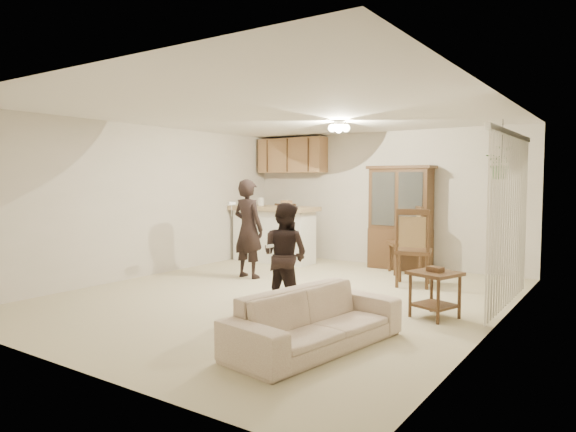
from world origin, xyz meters
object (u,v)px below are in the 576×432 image
Objects in this scene: sofa at (316,310)px; china_hutch at (400,218)px; chair_hutch_left at (405,254)px; chair_hutch_right at (413,264)px; side_table at (435,294)px; adult at (248,223)px; child at (285,254)px; chair_bar at (281,245)px.

china_hutch is at bearing 22.04° from sofa.
chair_hutch_left is (0.24, -0.39, -0.59)m from china_hutch.
chair_hutch_right is at bearing 14.48° from sofa.
chair_hutch_right is (-0.86, 1.61, 0.05)m from side_table.
adult is at bearing 167.71° from side_table.
adult reaches higher than chair_hutch_right.
child reaches higher than sofa.
adult is at bearing 3.73° from chair_hutch_right.
adult is 3.47m from side_table.
chair_hutch_left is at bearing -77.76° from chair_hutch_right.
adult is 1.60× the size of chair_bar.
child is 2.37m from chair_hutch_right.
adult is 2.69m from chair_hutch_right.
sofa is 5.29m from chair_bar.
china_hutch is (0.12, 3.50, 0.24)m from child.
chair_hutch_right is (-0.27, 3.30, -0.03)m from sofa.
adult is 1.33× the size of child.
side_table is at bearing -7.30° from chair_hutch_left.
sofa is 1.61m from child.
chair_bar is at bearing -168.24° from china_hutch.
chair_hutch_left is (0.36, 3.11, -0.35)m from child.
sofa is 1.79m from side_table.
side_table is (1.71, 0.58, -0.39)m from child.
child is 3.51m from china_hutch.
sofa is at bearing -25.21° from chair_hutch_left.
child is 3.74m from chair_bar.
side_table is at bearing 102.25° from chair_hutch_right.
adult is at bearing -81.97° from chair_bar.
sofa is 1.59× the size of chair_hutch_right.
china_hutch is 1.64× the size of chair_bar.
child is 1.15× the size of chair_hutch_right.
chair_hutch_left is at bearing -7.92° from chair_bar.
adult is at bearing 58.39° from sofa.
adult reaches higher than sofa.
child reaches higher than side_table.
chair_hutch_right is at bearing -7.31° from chair_hutch_left.
child is (-1.12, 1.11, 0.31)m from sofa.
side_table is 1.82m from chair_hutch_right.
sofa is 1.01× the size of china_hutch.
chair_bar is (-3.88, 2.44, 0.04)m from side_table.
side_table is 0.53× the size of chair_hutch_right.
chair_bar is (-2.17, 3.03, -0.36)m from child.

